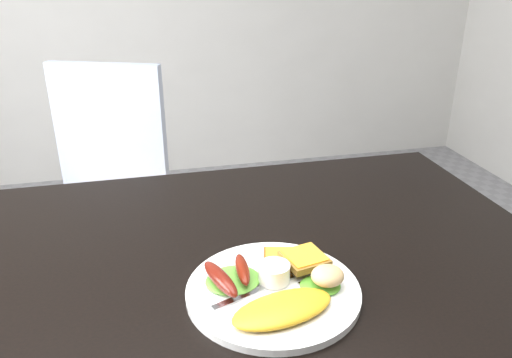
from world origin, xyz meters
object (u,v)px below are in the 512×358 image
object	(u,v)px
dining_table	(237,263)
dining_chair	(117,214)
person	(62,146)
plate	(273,291)

from	to	relation	value
dining_table	dining_chair	distance (m)	0.89
person	plate	bearing A→B (deg)	122.69
plate	dining_chair	bearing A→B (deg)	107.61
person	plate	xyz separation A→B (m)	(0.40, -0.75, -0.02)
dining_table	plate	distance (m)	0.14
person	plate	size ratio (longest dim) A/B	5.50
dining_table	person	world-z (taller)	person
dining_table	plate	world-z (taller)	plate
dining_table	dining_chair	world-z (taller)	dining_table
dining_chair	person	bearing A→B (deg)	-98.11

